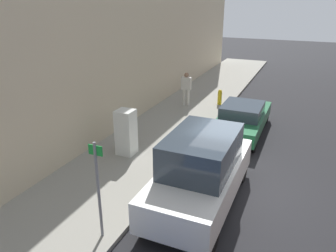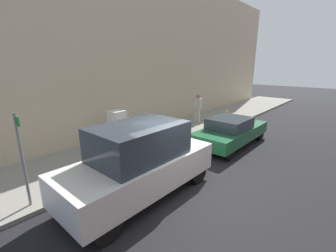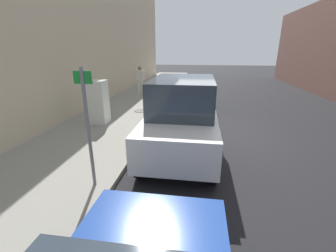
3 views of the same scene
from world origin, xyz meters
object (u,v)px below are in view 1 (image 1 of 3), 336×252
Objects in this scene: parked_van_white at (201,170)px; fire_hydrant at (220,97)px; discarded_refrigerator at (126,132)px; parked_sedan_green at (242,118)px; street_sign_post at (98,186)px; pedestrian_walking_far at (186,87)px.

fire_hydrant is at bearing 101.77° from parked_van_white.
discarded_refrigerator is 5.26m from parked_sedan_green.
discarded_refrigerator is at bearing -102.39° from fire_hydrant.
street_sign_post is 3.04× the size of fire_hydrant.
parked_van_white is (1.71, 2.41, -0.46)m from street_sign_post.
fire_hydrant is 0.18× the size of parked_sedan_green.
pedestrian_walking_far is at bearing 90.10° from discarded_refrigerator.
parked_sedan_green is at bearing 90.00° from parked_van_white.
pedestrian_walking_far is 0.38× the size of parked_van_white.
parked_sedan_green is (1.87, -3.22, 0.15)m from fire_hydrant.
fire_hydrant is 0.46× the size of pedestrian_walking_far.
parked_sedan_green is at bearing 97.41° from pedestrian_walking_far.
discarded_refrigerator is at bearing 112.62° from street_sign_post.
discarded_refrigerator is 0.68× the size of street_sign_post.
fire_hydrant is 1.94m from pedestrian_walking_far.
fire_hydrant is at bearing 120.10° from parked_sedan_green.
street_sign_post is 10.59m from pedestrian_walking_far.
discarded_refrigerator reaches higher than fire_hydrant.
fire_hydrant is 3.72m from parked_sedan_green.
discarded_refrigerator is at bearing 152.87° from parked_van_white.
street_sign_post is 8.36m from parked_sedan_green.
parked_van_white is at bearing 54.66° from street_sign_post.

